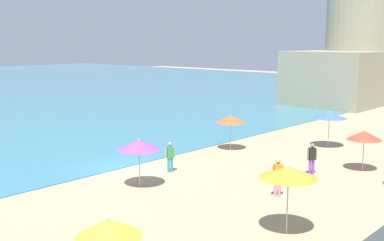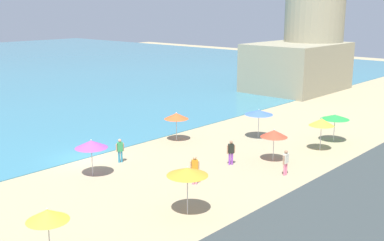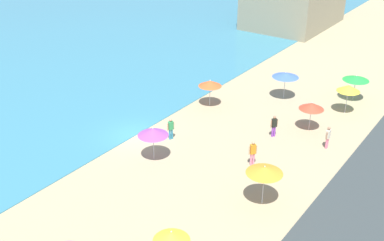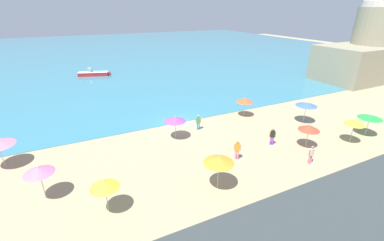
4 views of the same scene
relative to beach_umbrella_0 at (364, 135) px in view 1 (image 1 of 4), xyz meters
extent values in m
plane|color=tan|center=(-8.45, 10.05, -1.98)|extent=(160.00, 160.00, 0.00)
cylinder|color=#B2B2B7|center=(0.00, 0.00, -1.08)|extent=(0.05, 0.05, 1.79)
cone|color=#EA432A|center=(0.00, 0.00, 0.00)|extent=(1.86, 1.86, 0.49)
sphere|color=silver|center=(0.00, 0.00, 0.28)|extent=(0.08, 0.08, 0.08)
cylinder|color=#B2B2B7|center=(-0.78, 8.52, -1.06)|extent=(0.05, 0.05, 1.84)
cone|color=#ED5828|center=(-0.78, 8.52, 0.05)|extent=(1.92, 1.92, 0.47)
sphere|color=silver|center=(-0.78, 8.52, 0.31)|extent=(0.08, 0.08, 0.08)
cylinder|color=#B2B2B7|center=(-10.37, -1.55, -0.89)|extent=(0.05, 0.05, 2.17)
cone|color=orange|center=(-10.37, -1.55, 0.35)|extent=(2.13, 2.13, 0.40)
sphere|color=silver|center=(-10.37, -1.55, 0.58)|extent=(0.08, 0.08, 0.08)
cylinder|color=#B2B2B7|center=(-10.16, 6.80, -1.03)|extent=(0.05, 0.05, 1.89)
cone|color=purple|center=(-10.16, 6.80, 0.11)|extent=(2.06, 2.06, 0.48)
sphere|color=silver|center=(-10.16, 6.80, 0.38)|extent=(0.08, 0.08, 0.08)
cone|color=yellow|center=(-17.75, -0.63, 0.19)|extent=(1.77, 1.77, 0.48)
sphere|color=silver|center=(-17.75, -0.63, 0.46)|extent=(0.08, 0.08, 0.08)
cylinder|color=#B2B2B7|center=(4.25, 4.17, -0.97)|extent=(0.05, 0.05, 2.01)
cone|color=#4167C1|center=(4.25, 4.17, 0.17)|extent=(2.26, 2.26, 0.36)
sphere|color=silver|center=(4.25, 4.17, 0.37)|extent=(0.08, 0.08, 0.08)
cylinder|color=purple|center=(-2.62, 1.76, -1.57)|extent=(0.14, 0.14, 0.81)
cylinder|color=purple|center=(-2.47, 1.66, -1.57)|extent=(0.14, 0.14, 0.81)
cube|color=black|center=(-2.55, 1.71, -0.85)|extent=(0.42, 0.38, 0.64)
sphere|color=#A07154|center=(-2.55, 1.71, -0.40)|extent=(0.22, 0.22, 0.22)
cylinder|color=#A07154|center=(-2.75, 1.84, -0.90)|extent=(0.09, 0.09, 0.58)
cylinder|color=#A07154|center=(-2.35, 1.57, -0.90)|extent=(0.09, 0.09, 0.58)
cylinder|color=teal|center=(-7.18, 7.56, -1.58)|extent=(0.14, 0.14, 0.80)
cylinder|color=teal|center=(-7.34, 7.64, -1.58)|extent=(0.14, 0.14, 0.80)
cube|color=#329454|center=(-7.26, 7.60, -0.87)|extent=(0.42, 0.35, 0.63)
sphere|color=tan|center=(-7.26, 7.60, -0.42)|extent=(0.22, 0.22, 0.22)
cylinder|color=tan|center=(-7.04, 7.50, -0.92)|extent=(0.09, 0.09, 0.57)
cylinder|color=tan|center=(-7.48, 7.70, -0.92)|extent=(0.09, 0.09, 0.57)
cylinder|color=pink|center=(-7.02, 1.09, -1.55)|extent=(0.14, 0.14, 0.86)
cylinder|color=pink|center=(-6.88, 0.97, -1.55)|extent=(0.14, 0.14, 0.86)
cube|color=orange|center=(-6.95, 1.03, -0.77)|extent=(0.42, 0.40, 0.68)
sphere|color=tan|center=(-6.95, 1.03, -0.30)|extent=(0.22, 0.22, 0.22)
cylinder|color=tan|center=(-7.13, 1.18, -0.82)|extent=(0.09, 0.09, 0.61)
cylinder|color=tan|center=(-6.76, 0.88, -0.82)|extent=(0.09, 0.09, 0.61)
cube|color=gray|center=(26.54, 13.79, 0.99)|extent=(12.77, 9.16, 5.93)
cylinder|color=gray|center=(30.37, 13.79, 3.98)|extent=(7.57, 7.57, 11.91)
camera|label=1|loc=(-25.11, -10.30, 5.02)|focal=45.00mm
camera|label=2|loc=(-27.19, -17.16, 8.47)|focal=45.00mm
camera|label=3|loc=(-31.43, -11.59, 14.96)|focal=45.00mm
camera|label=4|loc=(-18.43, -14.11, 9.83)|focal=24.00mm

